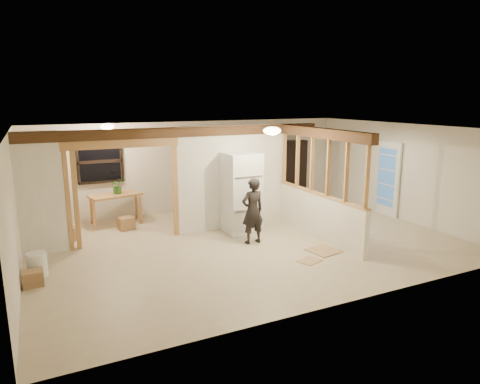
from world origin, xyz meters
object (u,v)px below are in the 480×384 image
woman (253,211)px  work_table (116,209)px  bookshelf (292,171)px  shop_vac (55,219)px  refrigerator (241,193)px

woman → work_table: woman is taller
work_table → bookshelf: size_ratio=0.66×
work_table → shop_vac: (-1.43, 0.11, -0.11)m
work_table → shop_vac: bearing=163.6°
woman → work_table: bearing=-53.0°
refrigerator → woman: 0.90m
refrigerator → woman: size_ratio=1.30×
shop_vac → work_table: bearing=-4.4°
refrigerator → work_table: (-2.58, 1.94, -0.56)m
work_table → bookshelf: bearing=-8.6°
refrigerator → woman: refrigerator is taller
bookshelf → work_table: bearing=-176.6°
woman → bookshelf: bearing=-137.7°
refrigerator → shop_vac: bearing=152.9°
shop_vac → refrigerator: bearing=-27.1°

